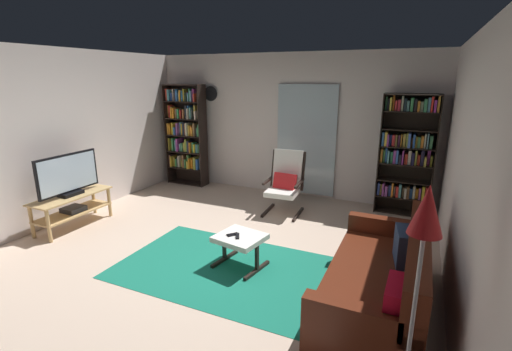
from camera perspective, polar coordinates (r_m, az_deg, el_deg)
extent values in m
plane|color=beige|center=(4.71, -7.71, -12.45)|extent=(7.02, 7.02, 0.00)
cube|color=silver|center=(6.85, 4.96, 7.85)|extent=(5.60, 0.06, 2.60)
cube|color=silver|center=(6.14, -30.14, 4.99)|extent=(0.06, 6.00, 2.60)
cube|color=silver|center=(3.63, 30.42, -0.90)|extent=(0.06, 6.00, 2.60)
cube|color=silver|center=(6.70, 7.83, 5.44)|extent=(1.10, 0.01, 2.00)
cube|color=#18725A|center=(4.38, -3.79, -14.53)|extent=(2.68, 1.61, 0.01)
cube|color=tan|center=(6.01, -27.02, -2.84)|extent=(0.44, 1.16, 0.02)
cube|color=tan|center=(6.09, -26.72, -5.17)|extent=(0.40, 1.10, 0.02)
cylinder|color=tan|center=(5.66, -29.77, -6.92)|extent=(0.05, 0.05, 0.47)
cylinder|color=tan|center=(6.28, -22.02, -3.90)|extent=(0.05, 0.05, 0.47)
cylinder|color=tan|center=(5.94, -31.75, -6.23)|extent=(0.05, 0.05, 0.47)
cylinder|color=tan|center=(6.53, -24.12, -3.42)|extent=(0.05, 0.05, 0.47)
cube|color=#28282D|center=(6.08, -26.71, -4.73)|extent=(0.27, 0.28, 0.07)
cube|color=black|center=(6.00, -27.06, -2.51)|extent=(0.20, 0.32, 0.05)
cube|color=black|center=(5.92, -27.41, 0.32)|extent=(0.04, 0.99, 0.56)
cube|color=silver|center=(5.91, -27.29, 0.30)|extent=(0.01, 0.93, 0.51)
cube|color=black|center=(7.82, -13.41, 6.32)|extent=(0.02, 0.30, 2.03)
cube|color=black|center=(7.35, -8.29, 6.02)|extent=(0.02, 0.30, 2.03)
cube|color=black|center=(7.69, -10.32, 6.35)|extent=(0.84, 0.02, 2.03)
cube|color=black|center=(7.79, -10.56, -1.10)|extent=(0.81, 0.28, 0.02)
cube|color=black|center=(7.71, -10.68, 1.21)|extent=(0.81, 0.28, 0.02)
cube|color=black|center=(7.64, -10.80, 3.67)|extent=(0.81, 0.28, 0.02)
cube|color=black|center=(7.58, -10.93, 6.18)|extent=(0.81, 0.28, 0.02)
cube|color=black|center=(7.53, -11.06, 8.73)|extent=(0.81, 0.28, 0.02)
cube|color=black|center=(7.50, -11.20, 11.30)|extent=(0.81, 0.28, 0.02)
cube|color=black|center=(7.49, -11.33, 13.76)|extent=(0.81, 0.28, 0.02)
cube|color=brown|center=(7.89, -12.98, 2.38)|extent=(0.03, 0.20, 0.24)
cube|color=gold|center=(7.88, -12.77, 2.28)|extent=(0.03, 0.23, 0.22)
cube|color=olive|center=(7.87, -12.42, 2.20)|extent=(0.03, 0.14, 0.20)
cube|color=#379043|center=(7.83, -12.28, 2.03)|extent=(0.04, 0.10, 0.17)
cube|color=black|center=(7.82, -11.92, 2.13)|extent=(0.04, 0.17, 0.19)
cube|color=beige|center=(7.77, -11.76, 2.23)|extent=(0.04, 0.15, 0.24)
cube|color=#A09231|center=(7.75, -11.36, 1.95)|extent=(0.04, 0.11, 0.17)
cube|color=brown|center=(7.72, -11.01, 2.30)|extent=(0.04, 0.20, 0.27)
cube|color=#3A834A|center=(7.71, -10.66, 1.95)|extent=(0.03, 0.21, 0.18)
cube|color=#43803B|center=(7.67, -10.46, 2.22)|extent=(0.04, 0.11, 0.27)
cube|color=gold|center=(7.64, -10.27, 1.78)|extent=(0.03, 0.24, 0.16)
cube|color=orange|center=(7.61, -10.05, 1.97)|extent=(0.02, 0.23, 0.22)
cube|color=orange|center=(7.61, -9.68, 1.89)|extent=(0.04, 0.19, 0.19)
cube|color=#3C7E3C|center=(7.59, -9.41, 1.95)|extent=(0.04, 0.14, 0.22)
cube|color=#A39E37|center=(7.53, -9.28, 1.98)|extent=(0.04, 0.21, 0.25)
cube|color=#2E5CB0|center=(7.51, -8.93, 1.81)|extent=(0.04, 0.18, 0.21)
cube|color=beige|center=(7.51, -8.54, 2.01)|extent=(0.03, 0.13, 0.26)
cube|color=olive|center=(7.84, -13.05, 4.87)|extent=(0.03, 0.22, 0.26)
cube|color=olive|center=(7.81, -12.91, 4.66)|extent=(0.02, 0.10, 0.21)
cube|color=#338548|center=(7.79, -12.60, 4.85)|extent=(0.04, 0.19, 0.26)
cube|color=#2857A4|center=(7.77, -12.36, 4.67)|extent=(0.03, 0.10, 0.22)
cube|color=teal|center=(7.73, -12.18, 4.67)|extent=(0.03, 0.19, 0.23)
cube|color=#93388E|center=(7.71, -11.88, 4.79)|extent=(0.04, 0.23, 0.27)
cube|color=teal|center=(7.69, -11.59, 4.37)|extent=(0.03, 0.15, 0.16)
cube|color=#3C7D53|center=(7.68, -11.28, 4.43)|extent=(0.04, 0.17, 0.17)
cube|color=#A59E3B|center=(7.63, -11.04, 4.41)|extent=(0.04, 0.10, 0.18)
cube|color=#939F34|center=(7.60, -10.71, 4.68)|extent=(0.04, 0.15, 0.26)
cube|color=#338F51|center=(7.59, -10.45, 4.48)|extent=(0.03, 0.16, 0.21)
cube|color=#232235|center=(7.56, -10.22, 4.55)|extent=(0.04, 0.21, 0.24)
cube|color=orange|center=(7.52, -9.97, 4.42)|extent=(0.02, 0.23, 0.21)
cube|color=#2C8553|center=(7.50, -9.67, 4.39)|extent=(0.04, 0.13, 0.21)
cube|color=gold|center=(7.49, -9.33, 4.27)|extent=(0.03, 0.20, 0.18)
cube|color=teal|center=(7.46, -9.12, 4.23)|extent=(0.04, 0.13, 0.18)
cube|color=#43784E|center=(7.43, -8.86, 4.20)|extent=(0.03, 0.12, 0.18)
cube|color=#5A9D9D|center=(7.42, -8.50, 4.52)|extent=(0.02, 0.16, 0.26)
cube|color=orange|center=(7.76, -13.30, 7.19)|extent=(0.04, 0.18, 0.23)
cube|color=orange|center=(7.75, -12.98, 7.12)|extent=(0.03, 0.21, 0.21)
cube|color=beige|center=(7.73, -12.72, 7.14)|extent=(0.03, 0.11, 0.22)
cube|color=gold|center=(7.70, -12.60, 7.21)|extent=(0.03, 0.20, 0.24)
cube|color=#3266A1|center=(7.69, -12.26, 6.91)|extent=(0.04, 0.23, 0.16)
cube|color=#9D4392|center=(7.65, -12.10, 6.90)|extent=(0.04, 0.12, 0.17)
cube|color=#8B498D|center=(7.62, -11.89, 7.20)|extent=(0.03, 0.23, 0.25)
cube|color=teal|center=(7.62, -11.50, 7.24)|extent=(0.04, 0.12, 0.26)
cube|color=gold|center=(7.59, -11.20, 7.16)|extent=(0.03, 0.19, 0.24)
cube|color=#1B212E|center=(7.55, -11.03, 7.24)|extent=(0.04, 0.17, 0.27)
cube|color=brown|center=(7.54, -10.67, 7.14)|extent=(0.03, 0.20, 0.24)
cube|color=beige|center=(7.51, -10.46, 7.18)|extent=(0.03, 0.23, 0.26)
cube|color=gold|center=(7.49, -10.25, 7.00)|extent=(0.03, 0.15, 0.21)
cube|color=orange|center=(7.48, -9.96, 6.92)|extent=(0.04, 0.13, 0.19)
cube|color=orange|center=(7.46, -9.67, 6.83)|extent=(0.03, 0.19, 0.17)
cube|color=brown|center=(7.43, -9.39, 7.15)|extent=(0.04, 0.19, 0.26)
cube|color=#282A30|center=(7.41, -9.09, 6.78)|extent=(0.02, 0.14, 0.16)
cube|color=#37894C|center=(7.37, -9.00, 6.78)|extent=(0.03, 0.11, 0.18)
cube|color=#3C7D49|center=(7.36, -8.61, 7.05)|extent=(0.04, 0.21, 0.24)
cube|color=orange|center=(7.75, -13.33, 9.79)|extent=(0.03, 0.12, 0.25)
cube|color=red|center=(7.72, -13.14, 9.73)|extent=(0.03, 0.15, 0.24)
cube|color=gold|center=(7.70, -12.91, 9.66)|extent=(0.04, 0.12, 0.22)
cube|color=orange|center=(7.65, -12.69, 9.56)|extent=(0.03, 0.24, 0.20)
cube|color=orange|center=(7.62, -12.45, 9.55)|extent=(0.03, 0.23, 0.20)
cube|color=brown|center=(7.60, -12.13, 9.53)|extent=(0.03, 0.17, 0.19)
cube|color=#2C8D4C|center=(7.60, -11.71, 9.51)|extent=(0.04, 0.23, 0.18)
cube|color=red|center=(7.57, -11.42, 9.47)|extent=(0.03, 0.19, 0.17)
cube|color=#2C6BA7|center=(7.55, -11.11, 9.46)|extent=(0.04, 0.11, 0.17)
cube|color=brown|center=(7.51, -10.90, 9.51)|extent=(0.03, 0.24, 0.19)
cube|color=#20232B|center=(7.47, -10.71, 9.77)|extent=(0.04, 0.15, 0.26)
cube|color=#2A65B3|center=(7.47, -10.33, 9.78)|extent=(0.02, 0.17, 0.26)
cube|color=beige|center=(7.43, -10.28, 9.56)|extent=(0.02, 0.23, 0.21)
cube|color=teal|center=(7.41, -10.03, 9.61)|extent=(0.03, 0.15, 0.23)
cube|color=#252F2E|center=(7.41, -9.70, 9.48)|extent=(0.03, 0.19, 0.19)
cube|color=#A28E34|center=(7.37, -9.40, 9.78)|extent=(0.04, 0.11, 0.27)
cube|color=beige|center=(7.34, -9.10, 9.36)|extent=(0.03, 0.24, 0.16)
cube|color=brown|center=(7.30, -8.82, 9.59)|extent=(0.03, 0.11, 0.23)
cube|color=red|center=(7.71, -13.54, 12.22)|extent=(0.04, 0.17, 0.24)
cube|color=teal|center=(7.68, -13.16, 12.18)|extent=(0.04, 0.23, 0.22)
cube|color=blue|center=(7.67, -12.82, 11.95)|extent=(0.03, 0.17, 0.16)
cube|color=#C7B19D|center=(7.64, -12.59, 12.25)|extent=(0.03, 0.15, 0.24)
cube|color=black|center=(7.62, -12.36, 11.93)|extent=(0.04, 0.14, 0.15)
cube|color=#282532|center=(7.59, -12.18, 11.97)|extent=(0.03, 0.20, 0.16)
cube|color=#2C68B5|center=(7.55, -12.04, 12.20)|extent=(0.03, 0.18, 0.23)
cube|color=beige|center=(7.52, -11.77, 12.01)|extent=(0.03, 0.11, 0.17)
cube|color=orange|center=(7.51, -11.43, 12.18)|extent=(0.03, 0.22, 0.22)
cube|color=#2D64A0|center=(7.48, -11.27, 12.15)|extent=(0.03, 0.15, 0.21)
cube|color=#A5922A|center=(7.46, -10.94, 12.28)|extent=(0.03, 0.18, 0.24)
cube|color=#222D1D|center=(7.44, -10.61, 12.02)|extent=(0.03, 0.21, 0.17)
cube|color=#923A95|center=(7.43, -10.41, 12.04)|extent=(0.02, 0.14, 0.18)
cube|color=teal|center=(7.40, -10.22, 12.00)|extent=(0.03, 0.23, 0.16)
cube|color=#307C53|center=(7.38, -10.10, 12.31)|extent=(0.02, 0.17, 0.25)
cube|color=#57889E|center=(7.36, -9.82, 12.16)|extent=(0.03, 0.22, 0.21)
cube|color=#993882|center=(7.33, -9.58, 12.31)|extent=(0.04, 0.14, 0.24)
cube|color=red|center=(7.31, -9.29, 11.98)|extent=(0.02, 0.24, 0.16)
cube|color=brown|center=(7.29, -9.00, 12.04)|extent=(0.03, 0.11, 0.17)
cube|color=black|center=(6.26, 18.82, 3.28)|extent=(0.02, 0.30, 1.93)
cube|color=black|center=(6.24, 26.26, 2.47)|extent=(0.02, 0.30, 1.93)
cube|color=black|center=(6.38, 22.59, 3.13)|extent=(0.83, 0.02, 1.93)
cube|color=black|center=(6.49, 21.68, -5.32)|extent=(0.80, 0.28, 0.02)
cube|color=black|center=(6.41, 21.91, -3.14)|extent=(0.80, 0.28, 0.02)
cube|color=black|center=(6.33, 22.16, -0.77)|extent=(0.80, 0.28, 0.02)
cube|color=black|center=(6.27, 22.41, 1.66)|extent=(0.80, 0.28, 0.02)
cube|color=black|center=(6.21, 22.66, 4.13)|extent=(0.80, 0.28, 0.02)
cube|color=black|center=(6.17, 22.92, 6.64)|extent=(0.80, 0.28, 0.02)
cube|color=black|center=(6.14, 23.19, 9.17)|extent=(0.80, 0.28, 0.02)
cube|color=black|center=(6.13, 23.45, 11.58)|extent=(0.80, 0.28, 0.02)
cube|color=#3D5BB9|center=(6.41, 18.74, -1.82)|extent=(0.03, 0.21, 0.20)
cube|color=#9D9231|center=(6.41, 19.05, -1.93)|extent=(0.03, 0.16, 0.18)
cube|color=#8C3C85|center=(6.38, 19.39, -1.91)|extent=(0.03, 0.22, 0.21)
cube|color=#934991|center=(6.37, 19.79, -2.15)|extent=(0.04, 0.20, 0.17)
cube|color=#3756B0|center=(6.38, 20.27, -2.13)|extent=(0.04, 0.12, 0.18)
cube|color=orange|center=(6.37, 20.64, -1.97)|extent=(0.03, 0.20, 0.23)
cube|color=#BFB29E|center=(6.37, 20.89, -2.28)|extent=(0.02, 0.11, 0.17)
cube|color=red|center=(6.39, 21.30, -2.23)|extent=(0.04, 0.20, 0.18)
cube|color=teal|center=(6.37, 21.69, -2.12)|extent=(0.04, 0.16, 0.22)
cube|color=brown|center=(6.40, 22.07, -2.33)|extent=(0.03, 0.14, 0.17)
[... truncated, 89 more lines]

